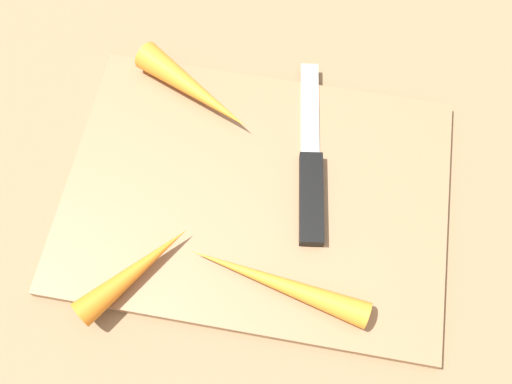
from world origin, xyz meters
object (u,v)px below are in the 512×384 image
Objects in this scene: cutting_board at (256,194)px; carrot_longest at (277,283)px; carrot_medium at (194,89)px; carrot_shortest at (135,271)px; knife at (311,186)px.

cutting_board is 2.21× the size of carrot_longest.
carrot_medium is (-0.11, 0.18, 0.00)m from carrot_longest.
carrot_longest is at bearing -45.97° from carrot_shortest.
knife is at bearing -2.59° from carrot_medium.
carrot_shortest is (-0.09, -0.10, 0.02)m from cutting_board.
carrot_longest reaches higher than cutting_board.
cutting_board is 0.05m from knife.
carrot_longest is 1.22× the size of carrot_medium.
carrot_medium is 0.19m from carrot_shortest.
cutting_board is at bearing -20.41° from carrot_medium.
carrot_medium reaches higher than knife.
carrot_longest is at bearing -68.64° from cutting_board.
carrot_shortest is (-0.14, -0.11, 0.01)m from knife.
carrot_shortest reaches higher than knife.
cutting_board is 1.79× the size of knife.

